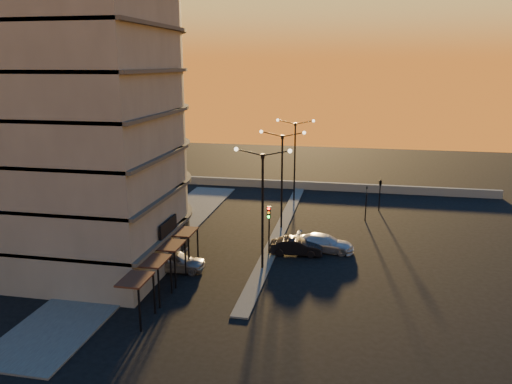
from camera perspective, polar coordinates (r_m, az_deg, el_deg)
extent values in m
plane|color=black|center=(39.23, 0.73, -8.77)|extent=(120.00, 120.00, 0.00)
cube|color=#474644|center=(45.66, -11.45, -5.57)|extent=(5.00, 40.00, 0.12)
cube|color=#474644|center=(48.44, 2.90, -4.11)|extent=(1.20, 36.00, 0.12)
cube|color=gray|center=(63.41, 6.82, 0.70)|extent=(44.00, 0.50, 1.00)
cylinder|color=slate|center=(42.82, -17.72, 9.81)|extent=(14.00, 14.00, 25.00)
cube|color=slate|center=(38.52, -21.30, 9.06)|extent=(14.00, 10.00, 25.00)
cylinder|color=black|center=(44.92, -16.66, -4.16)|extent=(14.16, 14.16, 2.40)
cube|color=black|center=(37.92, -9.99, -4.02)|extent=(0.15, 3.20, 1.20)
cylinder|color=black|center=(37.69, 0.75, -2.47)|extent=(0.18, 0.18, 9.00)
cube|color=black|center=(36.65, 0.78, 4.12)|extent=(0.25, 0.25, 0.35)
sphere|color=#FFE5B2|center=(36.98, -2.28, 4.91)|extent=(0.32, 0.32, 0.32)
sphere|color=#FFE5B2|center=(36.26, 3.90, 4.70)|extent=(0.32, 0.32, 0.32)
cylinder|color=black|center=(47.21, 2.97, 1.00)|extent=(0.18, 0.18, 9.00)
cube|color=black|center=(46.39, 3.04, 6.29)|extent=(0.25, 0.25, 0.35)
sphere|color=#FFE5B2|center=(46.65, 0.60, 6.92)|extent=(0.32, 0.32, 0.32)
sphere|color=#FFE5B2|center=(46.09, 5.53, 6.76)|extent=(0.32, 0.32, 0.32)
cylinder|color=black|center=(56.91, 4.44, 3.30)|extent=(0.18, 0.18, 9.00)
cube|color=black|center=(56.22, 4.53, 7.70)|extent=(0.25, 0.25, 0.35)
sphere|color=#FFE5B2|center=(56.44, 2.50, 8.22)|extent=(0.32, 0.32, 0.32)
sphere|color=#FFE5B2|center=(55.97, 6.59, 8.09)|extent=(0.32, 0.32, 0.32)
cylinder|color=black|center=(41.40, 1.50, -5.12)|extent=(0.12, 0.12, 3.20)
cube|color=black|center=(40.56, 1.48, -2.35)|extent=(0.28, 0.16, 1.00)
sphere|color=#FF0C05|center=(40.37, 1.46, -1.91)|extent=(0.20, 0.20, 0.20)
sphere|color=orange|center=(40.47, 1.45, -2.39)|extent=(0.20, 0.20, 0.20)
sphere|color=#0CFF26|center=(40.57, 1.45, -2.86)|extent=(0.20, 0.20, 0.20)
cylinder|color=black|center=(51.44, 12.44, -1.77)|extent=(0.12, 0.12, 2.80)
imported|color=black|center=(50.97, 12.55, 0.18)|extent=(0.13, 0.16, 0.80)
cylinder|color=black|center=(55.35, 13.93, -0.70)|extent=(0.12, 0.12, 2.80)
imported|color=black|center=(54.92, 14.04, 1.11)|extent=(0.42, 1.99, 0.80)
imported|color=gray|center=(39.07, -9.23, -7.82)|extent=(4.77, 2.31, 1.57)
imported|color=black|center=(41.90, 4.60, -6.22)|extent=(4.43, 1.81, 1.43)
imported|color=silver|center=(42.92, 7.87, -5.79)|extent=(5.11, 2.48, 1.43)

